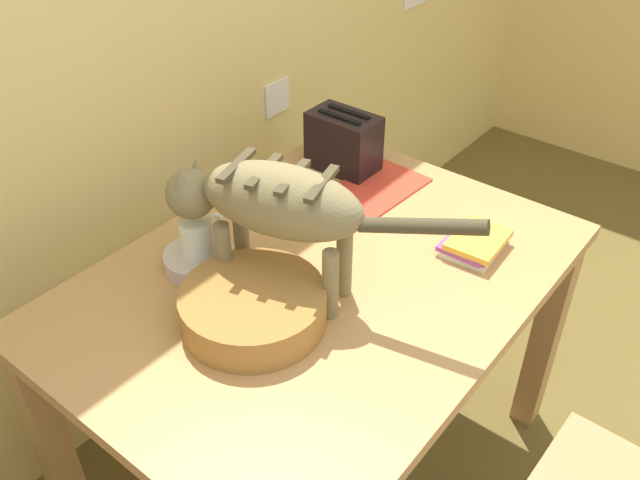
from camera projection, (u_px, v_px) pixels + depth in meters
name	position (u px, v px, depth m)	size (l,w,h in m)	color
wall_rear	(104.00, 1.00, 1.64)	(5.34, 0.11, 2.50)	#F1D378
dining_table	(320.00, 303.00, 1.65)	(1.22, 0.89, 0.74)	tan
cat	(271.00, 204.00, 1.43)	(0.26, 0.69, 0.32)	olive
saucer_bowl	(200.00, 259.00, 1.61)	(0.17, 0.17, 0.04)	#C0B4B2
coffee_mug	(198.00, 236.00, 1.57)	(0.12, 0.08, 0.09)	white
magazine	(376.00, 188.00, 1.90)	(0.29, 0.19, 0.01)	red
book_stack	(475.00, 243.00, 1.66)	(0.17, 0.14, 0.04)	silver
wicker_basket	(253.00, 307.00, 1.44)	(0.31, 0.31, 0.08)	#A06E33
toaster	(344.00, 142.00, 1.94)	(0.12, 0.20, 0.18)	black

